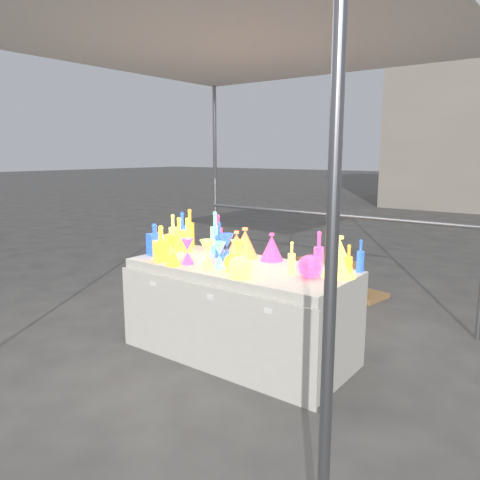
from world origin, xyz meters
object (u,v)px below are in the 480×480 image
Objects in this scene: cardboard_box_closed at (326,281)px; decanter_0 at (161,240)px; bottle_0 at (179,234)px; hourglass_0 at (173,250)px; lampshade_0 at (245,243)px; display_table at (239,310)px.

decanter_0 is at bearing -91.73° from cardboard_box_closed.
bottle_0 is 1.22× the size of decanter_0.
cardboard_box_closed is at bearing 76.18° from decanter_0.
bottle_0 is (-0.70, -1.58, 0.67)m from cardboard_box_closed.
hourglass_0 is 0.96× the size of lampshade_0.
decanter_0 is 0.96× the size of lampshade_0.
lampshade_0 is (-0.11, 0.23, 0.51)m from display_table.
decanter_0 is at bearing -99.56° from bottle_0.
bottle_0 is 0.68m from lampshade_0.
bottle_0 is 0.20m from decanter_0.
display_table is 0.96m from decanter_0.
lampshade_0 is at bearing -70.49° from cardboard_box_closed.
hourglass_0 is (-0.33, -2.04, 0.64)m from cardboard_box_closed.
decanter_0 is (-0.03, -0.19, -0.03)m from bottle_0.
lampshade_0 is at bearing 31.14° from decanter_0.
hourglass_0 is at bearing -141.07° from display_table.
display_table is 0.72m from hourglass_0.
hourglass_0 is at bearing -120.32° from lampshade_0.
cardboard_box_closed is (-0.08, 1.71, -0.14)m from display_table.
cardboard_box_closed is at bearing 66.08° from bottle_0.
hourglass_0 is (-0.40, -0.33, 0.50)m from display_table.
lampshade_0 reaches higher than decanter_0.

